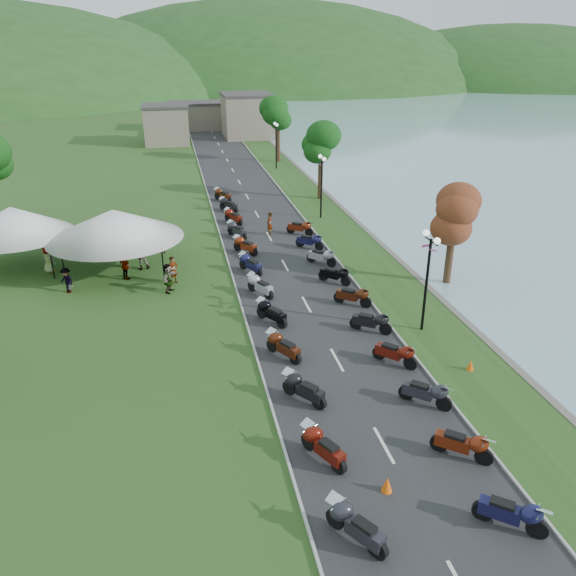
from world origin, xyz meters
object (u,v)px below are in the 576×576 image
pedestrian_a (174,283)px  pedestrian_b (142,269)px  pedestrian_c (69,293)px  vendor_tent_main (116,241)px

pedestrian_a → pedestrian_b: 3.40m
pedestrian_a → pedestrian_c: bearing=142.8°
vendor_tent_main → pedestrian_c: size_ratio=3.61×
pedestrian_a → pedestrian_c: (-6.02, -0.17, 0.00)m
vendor_tent_main → pedestrian_b: size_ratio=2.82×
pedestrian_b → pedestrian_c: 5.02m
pedestrian_b → pedestrian_c: size_ratio=1.28×
pedestrian_a → pedestrian_c: 6.02m
pedestrian_b → pedestrian_c: pedestrian_b is taller
vendor_tent_main → pedestrian_a: (3.31, -2.62, -2.00)m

